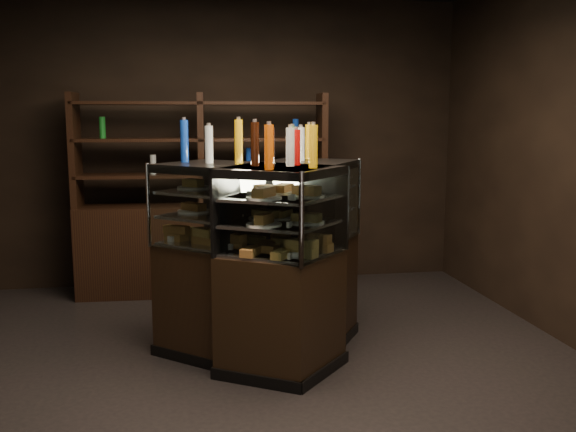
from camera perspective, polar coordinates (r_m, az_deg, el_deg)
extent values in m
plane|color=black|center=(4.71, -3.29, -13.36)|extent=(5.00, 5.00, 0.00)
cube|color=black|center=(6.85, -5.69, 6.52)|extent=(5.00, 0.02, 3.00)
cube|color=black|center=(1.91, 4.50, 0.33)|extent=(5.00, 0.02, 3.00)
cube|color=black|center=(4.84, 0.34, -7.43)|extent=(1.23, 1.43, 0.84)
cube|color=black|center=(4.96, 0.34, -11.67)|extent=(1.26, 1.48, 0.08)
cube|color=black|center=(4.66, 0.35, 4.29)|extent=(1.23, 1.43, 0.06)
cube|color=silver|center=(4.73, 0.34, -2.42)|extent=(1.16, 1.36, 0.02)
cube|color=silver|center=(4.70, 0.35, -0.04)|extent=(1.16, 1.36, 0.02)
cube|color=silver|center=(4.67, 0.35, 2.12)|extent=(1.16, 1.36, 0.02)
cube|color=white|center=(4.57, 4.21, 0.81)|extent=(0.69, 1.10, 0.59)
cylinder|color=silver|center=(5.19, 6.32, 1.75)|extent=(0.03, 0.03, 0.61)
cylinder|color=silver|center=(3.97, 1.19, -0.39)|extent=(0.03, 0.03, 0.61)
cube|color=black|center=(4.74, -3.60, -7.78)|extent=(1.39, 1.33, 0.84)
cube|color=black|center=(4.87, -3.56, -12.08)|extent=(1.44, 1.37, 0.08)
cube|color=black|center=(4.56, -3.72, 4.18)|extent=(1.39, 1.33, 0.06)
cube|color=silver|center=(4.64, -3.66, -2.67)|extent=(1.32, 1.26, 0.02)
cube|color=silver|center=(4.60, -3.68, -0.25)|extent=(1.32, 1.26, 0.02)
cube|color=silver|center=(4.58, -3.70, 1.96)|extent=(1.32, 1.26, 0.02)
cube|color=white|center=(4.33, -6.24, 0.32)|extent=(0.97, 0.86, 0.59)
cylinder|color=silver|center=(3.97, 1.19, -0.39)|extent=(0.03, 0.03, 0.61)
cylinder|color=silver|center=(4.75, -12.30, 0.94)|extent=(0.03, 0.03, 0.61)
cube|color=#BA8642|center=(4.22, -2.00, -3.28)|extent=(0.17, 0.20, 0.06)
cube|color=#BA8642|center=(4.47, -0.57, -2.60)|extent=(0.17, 0.20, 0.06)
cube|color=#BA8642|center=(4.71, 0.71, -1.99)|extent=(0.17, 0.20, 0.06)
cube|color=#BA8642|center=(4.96, 1.86, -1.44)|extent=(0.17, 0.20, 0.06)
cube|color=#BA8642|center=(5.21, 2.90, -0.94)|extent=(0.17, 0.20, 0.06)
cylinder|color=white|center=(4.25, -2.12, -0.77)|extent=(0.24, 0.24, 0.02)
cube|color=#BA8642|center=(4.24, -2.12, -0.31)|extent=(0.16, 0.19, 0.05)
cylinder|color=white|center=(4.55, -0.42, -0.12)|extent=(0.24, 0.24, 0.02)
cube|color=#BA8642|center=(4.54, -0.42, 0.31)|extent=(0.16, 0.19, 0.05)
cylinder|color=white|center=(4.84, 1.07, 0.44)|extent=(0.24, 0.24, 0.02)
cube|color=#BA8642|center=(4.84, 1.07, 0.84)|extent=(0.16, 0.19, 0.05)
cylinder|color=white|center=(5.15, 2.38, 0.94)|extent=(0.24, 0.24, 0.02)
cube|color=#BA8642|center=(5.14, 2.38, 1.32)|extent=(0.16, 0.19, 0.05)
cylinder|color=white|center=(4.22, -2.13, 1.62)|extent=(0.24, 0.24, 0.02)
cube|color=#BA8642|center=(4.22, -2.14, 2.09)|extent=(0.16, 0.19, 0.05)
cylinder|color=white|center=(4.52, -0.42, 2.11)|extent=(0.24, 0.24, 0.02)
cube|color=#BA8642|center=(4.52, -0.42, 2.54)|extent=(0.16, 0.19, 0.05)
cylinder|color=white|center=(4.82, 1.07, 2.54)|extent=(0.24, 0.24, 0.02)
cube|color=#BA8642|center=(4.82, 1.07, 2.94)|extent=(0.16, 0.19, 0.05)
cylinder|color=white|center=(5.13, 2.40, 2.91)|extent=(0.24, 0.24, 0.02)
cube|color=#BA8642|center=(5.12, 2.40, 3.30)|extent=(0.16, 0.19, 0.05)
cube|color=#BA8642|center=(4.94, -9.01, -1.60)|extent=(0.19, 0.19, 0.06)
cube|color=#BA8642|center=(4.77, -6.54, -1.93)|extent=(0.19, 0.19, 0.06)
cube|color=#BA8642|center=(4.61, -3.89, -2.27)|extent=(0.19, 0.19, 0.06)
cube|color=#BA8642|center=(4.46, -1.06, -2.63)|extent=(0.19, 0.19, 0.06)
cube|color=#BA8642|center=(4.32, 1.96, -3.01)|extent=(0.19, 0.19, 0.06)
cylinder|color=white|center=(4.90, -8.35, 0.44)|extent=(0.24, 0.24, 0.02)
cube|color=#BA8642|center=(4.89, -8.36, 0.84)|extent=(0.18, 0.18, 0.05)
cylinder|color=white|center=(4.70, -5.30, 0.13)|extent=(0.24, 0.24, 0.02)
cube|color=#BA8642|center=(4.69, -5.31, 0.55)|extent=(0.18, 0.18, 0.05)
cylinder|color=white|center=(4.51, -1.99, -0.20)|extent=(0.24, 0.24, 0.02)
cube|color=#BA8642|center=(4.50, -1.99, 0.23)|extent=(0.18, 0.18, 0.05)
cylinder|color=white|center=(4.34, 1.60, -0.57)|extent=(0.24, 0.24, 0.02)
cube|color=#BA8642|center=(4.33, 1.60, -0.12)|extent=(0.18, 0.18, 0.05)
cylinder|color=white|center=(4.87, -8.40, 2.51)|extent=(0.24, 0.24, 0.02)
cube|color=#BA8642|center=(4.87, -8.41, 2.92)|extent=(0.18, 0.18, 0.05)
cylinder|color=white|center=(4.67, -5.34, 2.29)|extent=(0.24, 0.24, 0.02)
cube|color=#BA8642|center=(4.67, -5.34, 2.71)|extent=(0.18, 0.18, 0.05)
cylinder|color=white|center=(4.48, -2.00, 2.05)|extent=(0.24, 0.24, 0.02)
cube|color=#BA8642|center=(4.48, -2.01, 2.49)|extent=(0.18, 0.18, 0.05)
cylinder|color=white|center=(4.31, 1.61, 1.77)|extent=(0.24, 0.24, 0.02)
cube|color=#BA8642|center=(4.31, 1.61, 2.23)|extent=(0.18, 0.18, 0.05)
cylinder|color=#D8590A|center=(4.15, -2.46, 6.07)|extent=(0.06, 0.06, 0.28)
cylinder|color=silver|center=(4.14, -2.47, 8.14)|extent=(0.03, 0.03, 0.02)
cylinder|color=#B20C0A|center=(4.35, -1.26, 6.21)|extent=(0.06, 0.06, 0.28)
cylinder|color=silver|center=(4.34, -1.26, 8.18)|extent=(0.03, 0.03, 0.02)
cylinder|color=#0F38B2|center=(4.54, -0.16, 6.33)|extent=(0.06, 0.06, 0.28)
cylinder|color=silver|center=(4.54, -0.16, 8.22)|extent=(0.03, 0.03, 0.02)
cylinder|color=silver|center=(4.74, 0.84, 6.44)|extent=(0.06, 0.06, 0.28)
cylinder|color=silver|center=(4.74, 0.85, 8.25)|extent=(0.03, 0.03, 0.02)
cylinder|color=yellow|center=(4.95, 1.77, 6.54)|extent=(0.06, 0.06, 0.28)
cylinder|color=silver|center=(4.94, 1.77, 8.28)|extent=(0.03, 0.03, 0.02)
cylinder|color=black|center=(5.15, 2.62, 6.63)|extent=(0.06, 0.06, 0.28)
cylinder|color=silver|center=(5.15, 2.63, 8.30)|extent=(0.03, 0.03, 0.02)
cylinder|color=#D8590A|center=(4.88, -8.96, 6.40)|extent=(0.06, 0.06, 0.28)
cylinder|color=silver|center=(4.88, -9.00, 8.16)|extent=(0.03, 0.03, 0.02)
cylinder|color=#B20C0A|center=(4.74, -6.96, 6.37)|extent=(0.06, 0.06, 0.28)
cylinder|color=silver|center=(4.74, -6.99, 8.19)|extent=(0.03, 0.03, 0.02)
cylinder|color=#0F38B2|center=(4.61, -4.85, 6.34)|extent=(0.06, 0.06, 0.28)
cylinder|color=silver|center=(4.61, -4.87, 8.20)|extent=(0.03, 0.03, 0.02)
cylinder|color=silver|center=(4.49, -2.61, 6.29)|extent=(0.06, 0.06, 0.28)
cylinder|color=silver|center=(4.48, -2.63, 8.20)|extent=(0.03, 0.03, 0.02)
cylinder|color=yellow|center=(4.37, -0.26, 6.22)|extent=(0.06, 0.06, 0.28)
cylinder|color=silver|center=(4.36, -0.26, 8.19)|extent=(0.03, 0.03, 0.02)
cylinder|color=black|center=(4.26, 2.23, 6.15)|extent=(0.06, 0.06, 0.28)
cylinder|color=silver|center=(4.25, 2.24, 8.16)|extent=(0.03, 0.03, 0.02)
cylinder|color=black|center=(5.58, 2.51, -8.79)|extent=(0.23, 0.23, 0.17)
cone|color=#1C621F|center=(5.48, 2.53, -5.50)|extent=(0.35, 0.35, 0.49)
cone|color=#1C621F|center=(5.45, 2.54, -3.87)|extent=(0.27, 0.27, 0.34)
cube|color=black|center=(6.52, -7.54, -2.95)|extent=(2.48, 0.53, 0.90)
cube|color=black|center=(6.52, -18.41, 5.55)|extent=(0.08, 0.38, 1.10)
cube|color=black|center=(6.39, -7.73, 5.86)|extent=(0.08, 0.38, 1.10)
cube|color=black|center=(6.49, 3.02, 5.97)|extent=(0.08, 0.38, 1.10)
cube|color=black|center=(6.41, -7.68, 3.63)|extent=(2.43, 0.48, 0.03)
cube|color=black|center=(6.39, -7.74, 6.76)|extent=(2.43, 0.48, 0.03)
cube|color=black|center=(6.38, -7.81, 9.90)|extent=(2.43, 0.48, 0.03)
cylinder|color=#D8590A|center=(6.48, -16.05, 4.53)|extent=(0.06, 0.06, 0.22)
cylinder|color=#B20C0A|center=(6.42, -11.90, 4.65)|extent=(0.06, 0.06, 0.22)
cylinder|color=#0F38B2|center=(6.40, -7.70, 4.74)|extent=(0.06, 0.06, 0.22)
cylinder|color=silver|center=(6.41, -3.50, 4.81)|extent=(0.06, 0.06, 0.22)
cylinder|color=yellow|center=(6.46, 0.67, 4.86)|extent=(0.06, 0.06, 0.22)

